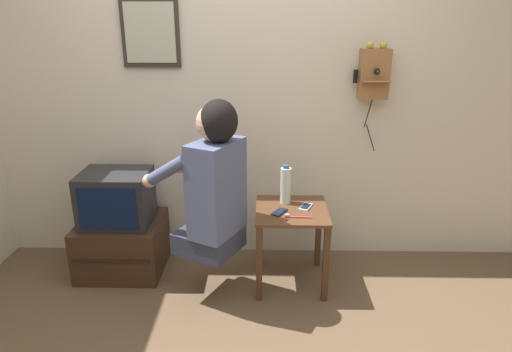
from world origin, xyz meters
The scene contains 11 objects.
wall_back centered at (0.00, 1.26, 1.27)m, with size 6.80×0.05×2.55m.
side_table centered at (0.34, 0.79, 0.43)m, with size 0.48×0.49×0.56m.
person centered at (-0.16, 0.61, 0.82)m, with size 0.65×0.58×0.99m.
tv_stand centered at (-0.88, 0.94, 0.19)m, with size 0.59×0.53×0.39m.
television centered at (-0.88, 0.92, 0.57)m, with size 0.47×0.38×0.37m.
wall_phone_antique centered at (0.90, 1.18, 1.40)m, with size 0.24×0.18×0.76m.
framed_picture centered at (-0.63, 1.22, 1.67)m, with size 0.40×0.03×0.46m.
cell_phone_held centered at (0.26, 0.73, 0.56)m, with size 0.11×0.14×0.01m.
cell_phone_spare centered at (0.44, 0.82, 0.56)m, with size 0.10×0.14×0.01m.
water_bottle centered at (0.30, 0.90, 0.68)m, with size 0.07×0.07×0.27m.
toothbrush centered at (0.36, 0.66, 0.56)m, with size 0.18×0.02×0.02m.
Camera 1 is at (0.16, -2.01, 1.79)m, focal length 32.00 mm.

